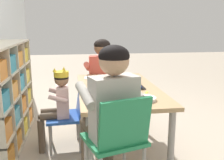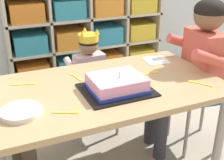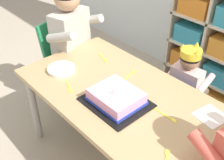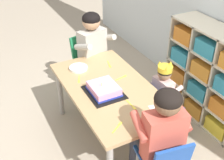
# 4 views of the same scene
# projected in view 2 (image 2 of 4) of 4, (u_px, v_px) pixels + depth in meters

# --- Properties ---
(storage_cubby_shelf) EXTENTS (1.35, 0.34, 1.01)m
(storage_cubby_shelf) POSITION_uv_depth(u_px,v_px,m) (86.00, 47.00, 2.64)
(storage_cubby_shelf) COLOR beige
(storage_cubby_shelf) RESTS_ON ground
(activity_table) EXTENTS (1.30, 0.72, 0.62)m
(activity_table) POSITION_uv_depth(u_px,v_px,m) (102.00, 97.00, 1.59)
(activity_table) COLOR tan
(activity_table) RESTS_ON ground
(classroom_chair_blue) EXTENTS (0.38, 0.37, 0.56)m
(classroom_chair_blue) POSITION_uv_depth(u_px,v_px,m) (94.00, 94.00, 2.11)
(classroom_chair_blue) COLOR #1E4CA8
(classroom_chair_blue) RESTS_ON ground
(child_with_crown) EXTENTS (0.31, 0.31, 0.80)m
(child_with_crown) POSITION_uv_depth(u_px,v_px,m) (87.00, 69.00, 2.13)
(child_with_crown) COLOR beige
(child_with_crown) RESTS_ON ground
(classroom_chair_guest_side) EXTENTS (0.40, 0.37, 0.66)m
(classroom_chair_guest_side) POSITION_uv_depth(u_px,v_px,m) (206.00, 91.00, 1.99)
(classroom_chair_guest_side) COLOR #1E4CA8
(classroom_chair_guest_side) RESTS_ON ground
(guest_at_table_side) EXTENTS (0.46, 0.44, 1.02)m
(guest_at_table_side) POSITION_uv_depth(u_px,v_px,m) (195.00, 62.00, 1.87)
(guest_at_table_side) COLOR #D15647
(guest_at_table_side) RESTS_ON ground
(birthday_cake_on_tray) EXTENTS (0.35, 0.30, 0.12)m
(birthday_cake_on_tray) POSITION_uv_depth(u_px,v_px,m) (117.00, 85.00, 1.50)
(birthday_cake_on_tray) COLOR black
(birthday_cake_on_tray) RESTS_ON activity_table
(paper_plate_stack) EXTENTS (0.18, 0.18, 0.02)m
(paper_plate_stack) POSITION_uv_depth(u_px,v_px,m) (21.00, 112.00, 1.29)
(paper_plate_stack) COLOR white
(paper_plate_stack) RESTS_ON activity_table
(paper_napkin_square) EXTENTS (0.17, 0.17, 0.00)m
(paper_napkin_square) POSITION_uv_depth(u_px,v_px,m) (156.00, 60.00, 1.92)
(paper_napkin_square) COLOR white
(paper_napkin_square) RESTS_ON activity_table
(fork_beside_plate_stack) EXTENTS (0.09, 0.12, 0.00)m
(fork_beside_plate_stack) POSITION_uv_depth(u_px,v_px,m) (199.00, 83.00, 1.59)
(fork_beside_plate_stack) COLOR yellow
(fork_beside_plate_stack) RESTS_ON activity_table
(fork_scattered_mid_table) EXTENTS (0.13, 0.05, 0.00)m
(fork_scattered_mid_table) POSITION_uv_depth(u_px,v_px,m) (26.00, 84.00, 1.58)
(fork_scattered_mid_table) COLOR yellow
(fork_scattered_mid_table) RESTS_ON activity_table
(fork_at_table_front_edge) EXTENTS (0.14, 0.02, 0.00)m
(fork_at_table_front_edge) POSITION_uv_depth(u_px,v_px,m) (149.00, 74.00, 1.71)
(fork_at_table_front_edge) COLOR yellow
(fork_at_table_front_edge) RESTS_ON activity_table
(fork_near_cake_tray) EXTENTS (0.04, 0.13, 0.00)m
(fork_near_cake_tray) POSITION_uv_depth(u_px,v_px,m) (75.00, 76.00, 1.68)
(fork_near_cake_tray) COLOR yellow
(fork_near_cake_tray) RESTS_ON activity_table
(fork_near_child_seat) EXTENTS (0.12, 0.06, 0.00)m
(fork_near_child_seat) POSITION_uv_depth(u_px,v_px,m) (67.00, 112.00, 1.31)
(fork_near_child_seat) COLOR yellow
(fork_near_child_seat) RESTS_ON activity_table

